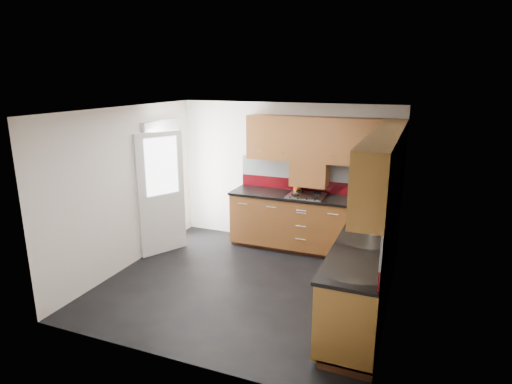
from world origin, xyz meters
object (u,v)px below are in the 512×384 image
at_px(toaster, 373,195).
at_px(food_processor, 373,211).
at_px(gas_hob, 306,195).
at_px(utensil_pot, 297,186).

bearing_deg(toaster, food_processor, -83.46).
height_order(gas_hob, toaster, toaster).
bearing_deg(utensil_pot, gas_hob, -46.52).
xyz_separation_m(utensil_pot, food_processor, (1.36, -1.09, 0.05)).
relative_size(gas_hob, utensil_pot, 1.33).
relative_size(utensil_pot, food_processor, 1.41).
bearing_deg(gas_hob, toaster, 8.44).
bearing_deg(food_processor, gas_hob, 142.89).
height_order(utensil_pot, food_processor, utensil_pot).
distance_m(utensil_pot, toaster, 1.24).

